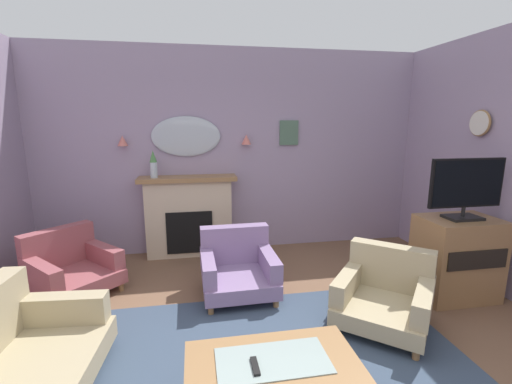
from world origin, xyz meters
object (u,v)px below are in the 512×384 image
object	(u,v)px
mantel_vase_left	(153,164)
fireplace	(189,217)
tv_flatscreen	(466,187)
wall_sconce_right	(246,140)
armchair_by_coffee_table	(238,266)
wall_sconce_left	(123,141)
tv_cabinet	(456,258)
coffee_table	(273,369)
wall_mirror	(186,136)
wall_clock	(480,123)
armchair_in_corner	(385,293)
tv_remote	(255,367)
armchair_near_fireplace	(70,266)
framed_picture	(289,133)

from	to	relation	value
mantel_vase_left	fireplace	bearing A→B (deg)	3.60
fireplace	tv_flatscreen	distance (m)	3.47
wall_sconce_right	armchair_by_coffee_table	size ratio (longest dim) A/B	0.17
wall_sconce_left	tv_cabinet	distance (m)	4.35
mantel_vase_left	coffee_table	world-z (taller)	mantel_vase_left
wall_mirror	wall_sconce_right	distance (m)	0.85
wall_clock	wall_mirror	bearing A→B (deg)	157.15
wall_mirror	armchair_by_coffee_table	size ratio (longest dim) A/B	1.15
wall_sconce_left	coffee_table	world-z (taller)	wall_sconce_left
coffee_table	armchair_by_coffee_table	distance (m)	1.79
fireplace	wall_sconce_left	bearing A→B (deg)	173.84
fireplace	armchair_in_corner	size ratio (longest dim) A/B	1.19
coffee_table	tv_remote	xyz separation A→B (m)	(-0.12, -0.04, 0.07)
armchair_near_fireplace	tv_cabinet	world-z (taller)	tv_cabinet
wall_sconce_right	wall_mirror	bearing A→B (deg)	176.63
framed_picture	armchair_by_coffee_table	size ratio (longest dim) A/B	0.43
wall_sconce_right	tv_flatscreen	world-z (taller)	wall_sconce_right
mantel_vase_left	tv_remote	distance (m)	3.29
tv_cabinet	armchair_by_coffee_table	bearing A→B (deg)	167.56
coffee_table	tv_remote	world-z (taller)	tv_remote
armchair_by_coffee_table	mantel_vase_left	bearing A→B (deg)	129.29
tv_remote	tv_cabinet	size ratio (longest dim) A/B	0.18
framed_picture	tv_remote	size ratio (longest dim) A/B	2.25
wall_sconce_left	wall_clock	xyz separation A→B (m)	(4.26, -1.39, 0.24)
framed_picture	coffee_table	world-z (taller)	framed_picture
fireplace	wall_clock	world-z (taller)	wall_clock
coffee_table	fireplace	bearing A→B (deg)	100.11
wall_sconce_right	tv_remote	size ratio (longest dim) A/B	0.88
wall_clock	tv_cabinet	xyz separation A→B (m)	(-0.51, -0.47, -1.45)
coffee_table	armchair_in_corner	size ratio (longest dim) A/B	0.96
fireplace	framed_picture	xyz separation A→B (m)	(1.50, 0.15, 1.18)
mantel_vase_left	tv_cabinet	world-z (taller)	mantel_vase_left
mantel_vase_left	wall_clock	xyz separation A→B (m)	(3.86, -1.27, 0.55)
wall_sconce_left	wall_clock	distance (m)	4.49
wall_sconce_left	wall_mirror	bearing A→B (deg)	3.37
armchair_near_fireplace	tv_cabinet	xyz separation A→B (m)	(4.23, -0.86, 0.15)
tv_cabinet	wall_sconce_right	bearing A→B (deg)	137.90
wall_sconce_left	tv_flatscreen	bearing A→B (deg)	-26.54
mantel_vase_left	tv_flatscreen	world-z (taller)	tv_flatscreen
fireplace	tv_cabinet	distance (m)	3.39
coffee_table	tv_cabinet	world-z (taller)	tv_cabinet
mantel_vase_left	tv_remote	xyz separation A→B (m)	(0.87, -3.05, -0.90)
mantel_vase_left	wall_mirror	distance (m)	0.60
wall_mirror	mantel_vase_left	bearing A→B (deg)	-159.30
fireplace	tv_flatscreen	size ratio (longest dim) A/B	1.62
fireplace	mantel_vase_left	distance (m)	0.90
tv_remote	armchair_in_corner	size ratio (longest dim) A/B	0.14
tv_remote	tv_cabinet	world-z (taller)	tv_cabinet
tv_cabinet	tv_flatscreen	size ratio (longest dim) A/B	1.07
wall_sconce_right	framed_picture	bearing A→B (deg)	5.27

